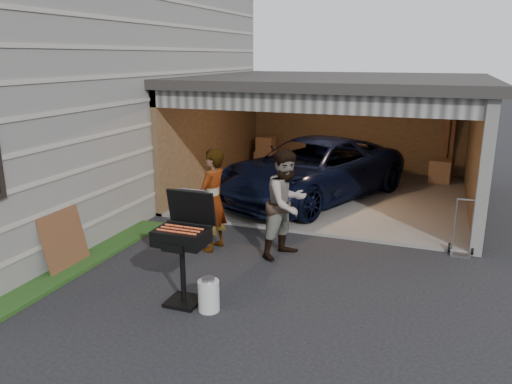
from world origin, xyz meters
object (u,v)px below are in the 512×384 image
at_px(bbq_grill, 183,240).
at_px(propane_tank, 209,296).
at_px(hand_truck, 461,244).
at_px(woman, 213,200).
at_px(man, 287,204).
at_px(plywood_panel, 64,240).
at_px(minivan, 312,172).

distance_m(bbq_grill, propane_tank, 0.83).
bearing_deg(hand_truck, propane_tank, -133.93).
xyz_separation_m(woman, propane_tank, (0.90, -2.06, -0.69)).
bearing_deg(man, plywood_panel, 143.68).
relative_size(man, hand_truck, 1.85).
relative_size(bbq_grill, propane_tank, 3.59).
bearing_deg(man, woman, 122.48).
bearing_deg(minivan, man, -59.34).
bearing_deg(minivan, propane_tank, -66.23).
bearing_deg(woman, plywood_panel, -44.38).
relative_size(man, propane_tank, 4.29).
bearing_deg(woman, man, 103.42).
relative_size(bbq_grill, plywood_panel, 1.57).
height_order(minivan, bbq_grill, bbq_grill).
distance_m(woman, plywood_panel, 2.52).
relative_size(minivan, woman, 2.81).
xyz_separation_m(man, bbq_grill, (-0.82, -2.14, -0.00)).
distance_m(plywood_panel, hand_truck, 6.71).
height_order(woman, man, man).
distance_m(bbq_grill, hand_truck, 4.95).
height_order(minivan, propane_tank, minivan).
relative_size(propane_tank, plywood_panel, 0.44).
bearing_deg(plywood_panel, bbq_grill, -8.55).
bearing_deg(plywood_panel, hand_truck, 25.36).
relative_size(propane_tank, hand_truck, 0.43).
relative_size(woman, propane_tank, 4.18).
relative_size(woman, hand_truck, 1.80).
height_order(man, propane_tank, man).
bearing_deg(propane_tank, man, 79.84).
distance_m(woman, hand_truck, 4.40).
height_order(minivan, plywood_panel, minivan).
xyz_separation_m(woman, plywood_panel, (-1.90, -1.60, -0.42)).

